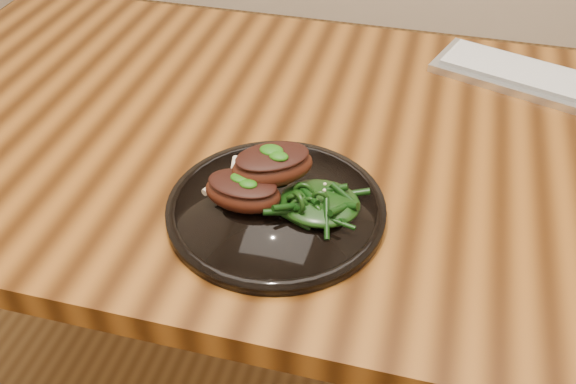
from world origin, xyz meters
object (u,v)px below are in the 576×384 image
object	(u,v)px
lamb_chop_front	(242,191)
greens_heap	(320,199)
plate	(276,209)
keyboard	(557,85)
desk	(348,183)

from	to	relation	value
lamb_chop_front	greens_heap	size ratio (longest dim) A/B	1.04
plate	lamb_chop_front	distance (m)	0.05
lamb_chop_front	greens_heap	bearing A→B (deg)	8.76
lamb_chop_front	keyboard	xyz separation A→B (m)	(0.42, 0.44, -0.03)
greens_heap	keyboard	xyz separation A→B (m)	(0.32, 0.42, -0.03)
desk	greens_heap	bearing A→B (deg)	-93.22
greens_heap	plate	bearing A→B (deg)	-174.81
lamb_chop_front	keyboard	distance (m)	0.61
desk	lamb_chop_front	size ratio (longest dim) A/B	14.31
desk	lamb_chop_front	distance (m)	0.26
desk	keyboard	distance (m)	0.40
plate	greens_heap	distance (m)	0.06
plate	keyboard	distance (m)	0.57
plate	greens_heap	size ratio (longest dim) A/B	2.71
plate	lamb_chop_front	bearing A→B (deg)	-166.52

